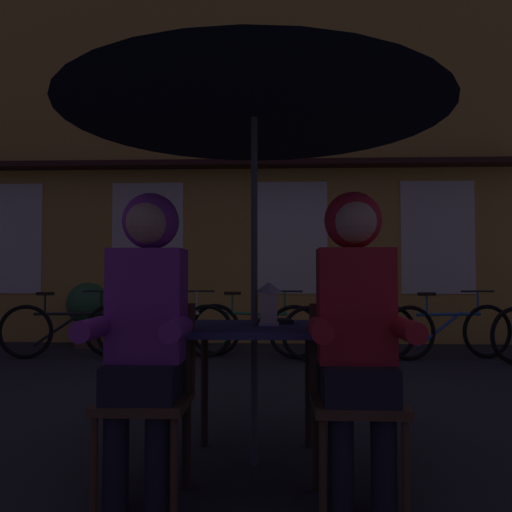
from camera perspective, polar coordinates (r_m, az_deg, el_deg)
The scene contains 16 objects.
ground_plane at distance 2.98m, azimuth -0.20°, elevation -21.90°, with size 60.00×60.00×0.00m, color #232326.
cafe_table at distance 2.83m, azimuth -0.20°, elevation -9.64°, with size 0.72×0.72×0.74m.
patio_umbrella at distance 3.00m, azimuth -0.19°, elevation 18.35°, with size 2.10×2.10×2.31m.
lantern at distance 2.82m, azimuth 1.41°, elevation -5.12°, with size 0.11×0.11×0.23m.
chair_left at distance 2.56m, azimuth -11.68°, elevation -13.75°, with size 0.40×0.40×0.87m.
chair_right at distance 2.52m, azimuth 10.76°, elevation -13.96°, with size 0.40×0.40×0.87m.
person_left_hooded at distance 2.46m, azimuth -11.93°, elevation -5.82°, with size 0.45×0.56×1.40m.
person_right_hooded at distance 2.41m, azimuth 10.89°, elevation -5.90°, with size 0.45×0.56×1.40m.
shopfront_building at distance 8.51m, azimuth -3.82°, elevation 11.91°, with size 10.00×0.93×6.20m.
bicycle_nearest at distance 6.91m, azimuth -19.85°, elevation -7.61°, with size 1.67×0.30×0.84m.
bicycle_second at distance 6.59m, azimuth -9.95°, elevation -7.97°, with size 1.67×0.24×0.84m.
bicycle_third at distance 6.56m, azimuth -0.22°, elevation -8.03°, with size 1.65×0.40×0.84m.
bicycle_fourth at distance 6.42m, azimuth 10.22°, elevation -8.12°, with size 1.66×0.35×0.84m.
bicycle_fifth at distance 6.82m, azimuth 20.34°, elevation -7.67°, with size 1.66×0.39×0.84m.
book at distance 2.94m, azimuth 1.96°, elevation -7.14°, with size 0.20×0.14×0.02m, color black.
potted_plant at distance 7.84m, azimuth -17.92°, elevation -5.54°, with size 0.60×0.60×0.92m.
Camera 1 is at (0.12, -2.81, 1.00)m, focal length 36.57 mm.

